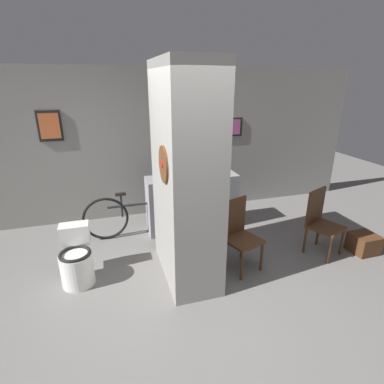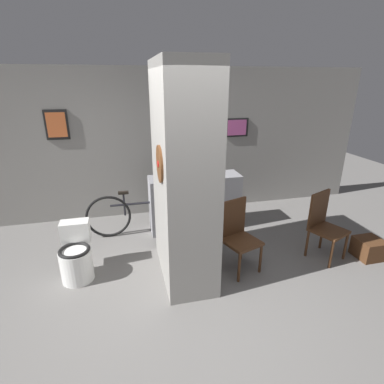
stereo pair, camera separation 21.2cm
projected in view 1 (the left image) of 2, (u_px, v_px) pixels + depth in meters
ground_plane at (195, 302)px, 3.41m from camera, size 14.00×14.00×0.00m
wall_back at (152, 144)px, 5.31m from camera, size 8.00×0.09×2.60m
pillar_center at (185, 177)px, 3.53m from camera, size 0.62×1.25×2.60m
counter_shelf at (192, 202)px, 4.99m from camera, size 1.50×0.44×0.92m
toilet at (77, 260)px, 3.69m from camera, size 0.39×0.55×0.69m
chair_near_pillar at (239, 232)px, 3.93m from camera, size 0.53×0.53×0.94m
chair_by_doorway at (321, 220)px, 4.26m from camera, size 0.55×0.55×0.94m
bicycle at (139, 214)px, 4.79m from camera, size 1.73×0.42×0.75m
bottle_tall at (188, 169)px, 4.82m from camera, size 0.07×0.07×0.29m
bottle_short at (196, 171)px, 4.81m from camera, size 0.07×0.07×0.24m
floor_crate at (364, 243)px, 4.38m from camera, size 0.35×0.35×0.28m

